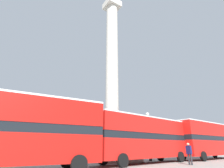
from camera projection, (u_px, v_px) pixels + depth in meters
name	position (u px, v px, depth m)	size (l,w,h in m)	color
ground_plane	(112.00, 161.00, 18.46)	(200.00, 200.00, 0.00)	gray
monument_column	(112.00, 88.00, 21.26)	(4.68, 4.68, 22.76)	beige
bus_a	(144.00, 137.00, 16.84)	(11.56, 3.62, 4.19)	red
bus_b	(207.00, 139.00, 22.55)	(11.49, 3.25, 4.41)	red
bus_c	(16.00, 129.00, 10.34)	(10.37, 3.43, 4.42)	#B7140F
equestrian_statue	(157.00, 146.00, 28.90)	(3.57, 3.06, 5.74)	beige
street_lamp	(149.00, 134.00, 20.16)	(0.40, 0.40, 5.35)	black
pedestrian_near_lamp	(189.00, 152.00, 15.10)	(0.23, 0.48, 1.78)	#28282D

